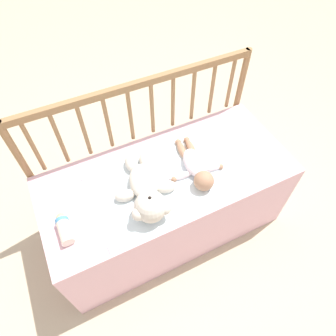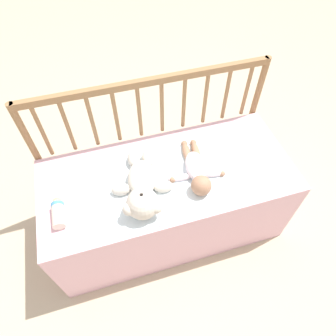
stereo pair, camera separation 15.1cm
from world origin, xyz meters
The scene contains 7 objects.
ground_plane centered at (0.00, 0.00, 0.00)m, with size 12.00×12.00×0.00m, color #C6B293.
crib_mattress centered at (0.00, 0.00, 0.27)m, with size 1.34×0.60×0.54m.
crib_rail centered at (0.00, 0.32, 0.65)m, with size 1.34×0.04×0.91m.
blanket centered at (-0.01, -0.01, 0.54)m, with size 0.82×0.53×0.01m.
teddy_bear centered at (-0.16, -0.09, 0.60)m, with size 0.31×0.45×0.16m.
baby centered at (0.14, -0.05, 0.58)m, with size 0.31×0.38×0.10m.
baby_bottle centered at (-0.56, -0.09, 0.57)m, with size 0.06×0.16×0.06m.
Camera 1 is at (-0.41, -0.84, 1.80)m, focal length 32.00 mm.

